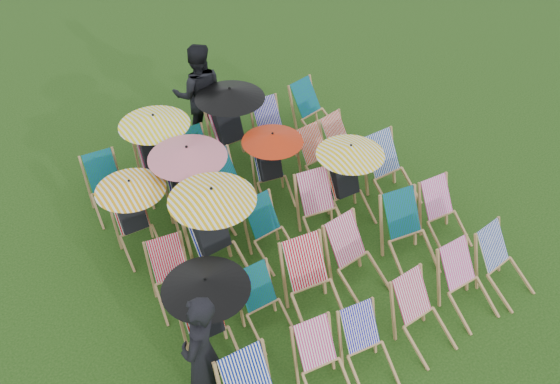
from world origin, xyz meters
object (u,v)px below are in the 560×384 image
person_left (201,353)px  deckchair_29 (315,111)px  deckchair_5 (505,264)px  person_rear (199,94)px

person_left → deckchair_29: bearing=178.1°
deckchair_5 → person_left: person_left is taller
deckchair_29 → person_rear: size_ratio=0.52×
deckchair_29 → person_rear: (-1.88, 1.00, 0.48)m
deckchair_29 → person_left: (-4.40, -3.88, 0.40)m
deckchair_29 → deckchair_5: bearing=-102.6°
person_left → person_rear: bearing=-160.7°
deckchair_5 → person_rear: 5.91m
person_rear → deckchair_5: bearing=130.4°
person_rear → person_left: bearing=85.1°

